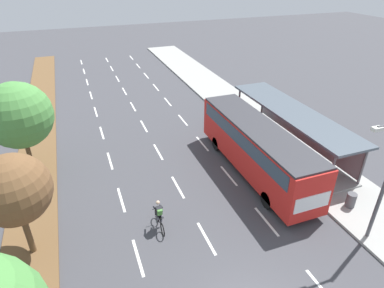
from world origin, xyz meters
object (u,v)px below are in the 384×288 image
median_tree_third (18,116)px  trash_bin (351,200)px  cyclist (159,216)px  median_tree_second (14,190)px  bus_shelter (294,124)px  bus (256,144)px

median_tree_third → trash_bin: (16.80, -9.83, -3.67)m
cyclist → median_tree_second: bearing=175.0°
bus_shelter → median_tree_second: median_tree_second is taller
bus → trash_bin: bearing=-58.4°
bus_shelter → trash_bin: (-1.08, -7.10, -1.29)m
bus → median_tree_third: (-13.60, 4.64, 2.17)m
bus → cyclist: 7.93m
bus_shelter → bus: 4.69m
bus_shelter → median_tree_second: (-17.64, -4.35, 1.85)m
bus_shelter → trash_bin: 7.30m
bus → median_tree_third: size_ratio=1.84×
bus_shelter → cyclist: 12.56m
bus_shelter → trash_bin: bus_shelter is taller
cyclist → median_tree_third: (-6.35, 7.61, 3.45)m
bus → cyclist: (-7.25, -2.97, -1.28)m
cyclist → trash_bin: (10.45, -2.23, -0.22)m
median_tree_third → trash_bin: bearing=-30.3°
bus_shelter → cyclist: size_ratio=6.74×
bus → median_tree_second: (-13.36, -2.44, 1.65)m
cyclist → trash_bin: 10.68m
bus → median_tree_second: 13.68m
bus → median_tree_third: bearing=161.2°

